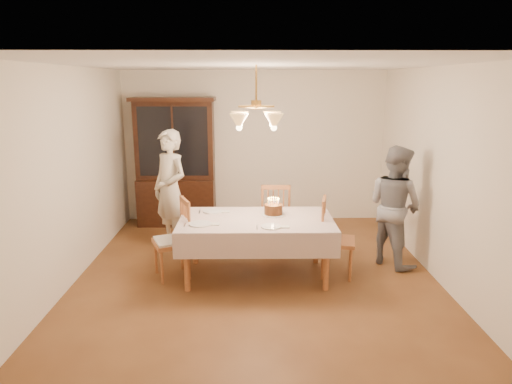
{
  "coord_description": "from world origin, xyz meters",
  "views": [
    {
      "loc": [
        -0.08,
        -5.41,
        2.41
      ],
      "look_at": [
        0.0,
        0.2,
        1.05
      ],
      "focal_mm": 32.0,
      "sensor_mm": 36.0,
      "label": 1
    }
  ],
  "objects_px": {
    "dining_table": "(256,224)",
    "chair_far_side": "(275,219)",
    "elderly_woman": "(170,190)",
    "birthday_cake": "(273,210)",
    "china_hutch": "(176,164)"
  },
  "relations": [
    {
      "from": "elderly_woman",
      "to": "birthday_cake",
      "type": "distance_m",
      "value": 1.71
    },
    {
      "from": "chair_far_side",
      "to": "dining_table",
      "type": "bearing_deg",
      "value": -106.72
    },
    {
      "from": "elderly_woman",
      "to": "birthday_cake",
      "type": "xyz_separation_m",
      "value": [
        1.46,
        -0.89,
        -0.05
      ]
    },
    {
      "from": "china_hutch",
      "to": "elderly_woman",
      "type": "height_order",
      "value": "china_hutch"
    },
    {
      "from": "elderly_woman",
      "to": "dining_table",
      "type": "bearing_deg",
      "value": 3.46
    },
    {
      "from": "elderly_woman",
      "to": "china_hutch",
      "type": "bearing_deg",
      "value": 138.65
    },
    {
      "from": "chair_far_side",
      "to": "china_hutch",
      "type": "bearing_deg",
      "value": 142.19
    },
    {
      "from": "dining_table",
      "to": "elderly_woman",
      "type": "bearing_deg",
      "value": 139.66
    },
    {
      "from": "dining_table",
      "to": "china_hutch",
      "type": "bearing_deg",
      "value": 120.7
    },
    {
      "from": "chair_far_side",
      "to": "elderly_woman",
      "type": "bearing_deg",
      "value": 177.61
    },
    {
      "from": "elderly_woman",
      "to": "birthday_cake",
      "type": "height_order",
      "value": "elderly_woman"
    },
    {
      "from": "dining_table",
      "to": "chair_far_side",
      "type": "distance_m",
      "value": 1.06
    },
    {
      "from": "chair_far_side",
      "to": "elderly_woman",
      "type": "relative_size",
      "value": 0.57
    },
    {
      "from": "dining_table",
      "to": "birthday_cake",
      "type": "xyz_separation_m",
      "value": [
        0.22,
        0.16,
        0.14
      ]
    },
    {
      "from": "birthday_cake",
      "to": "elderly_woman",
      "type": "bearing_deg",
      "value": 148.45
    }
  ]
}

